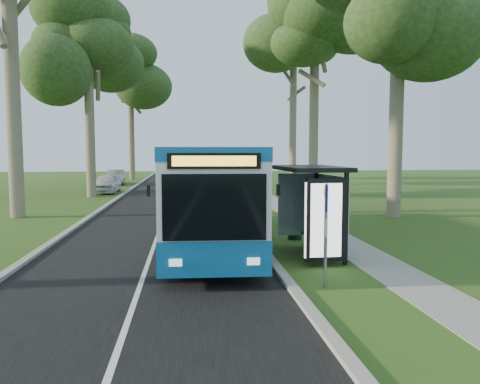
# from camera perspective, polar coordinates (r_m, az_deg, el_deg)

# --- Properties ---
(ground) EXTENTS (120.00, 120.00, 0.00)m
(ground) POSITION_cam_1_polar(r_m,az_deg,el_deg) (15.88, 2.27, -6.55)
(ground) COLOR #304B17
(ground) RESTS_ON ground
(road) EXTENTS (7.00, 100.00, 0.02)m
(road) POSITION_cam_1_polar(r_m,az_deg,el_deg) (25.60, -8.94, -2.17)
(road) COLOR black
(road) RESTS_ON ground
(kerb_east) EXTENTS (0.25, 100.00, 0.12)m
(kerb_east) POSITION_cam_1_polar(r_m,az_deg,el_deg) (25.68, -1.11, -1.98)
(kerb_east) COLOR #9E9B93
(kerb_east) RESTS_ON ground
(kerb_west) EXTENTS (0.25, 100.00, 0.12)m
(kerb_west) POSITION_cam_1_polar(r_m,az_deg,el_deg) (25.99, -16.68, -2.11)
(kerb_west) COLOR #9E9B93
(kerb_west) RESTS_ON ground
(centre_line) EXTENTS (0.12, 100.00, 0.00)m
(centre_line) POSITION_cam_1_polar(r_m,az_deg,el_deg) (25.60, -8.94, -2.14)
(centre_line) COLOR white
(centre_line) RESTS_ON road
(footpath) EXTENTS (1.50, 100.00, 0.02)m
(footpath) POSITION_cam_1_polar(r_m,az_deg,el_deg) (26.14, 5.45, -1.99)
(footpath) COLOR gray
(footpath) RESTS_ON ground
(bus) EXTENTS (3.09, 12.44, 3.27)m
(bus) POSITION_cam_1_polar(r_m,az_deg,el_deg) (16.46, -3.50, -0.18)
(bus) COLOR white
(bus) RESTS_ON ground
(bus_stop_sign) EXTENTS (0.11, 0.34, 2.43)m
(bus_stop_sign) POSITION_cam_1_polar(r_m,az_deg,el_deg) (11.04, 10.42, -3.71)
(bus_stop_sign) COLOR gray
(bus_stop_sign) RESTS_ON ground
(bus_shelter) EXTENTS (1.84, 3.24, 2.73)m
(bus_shelter) POSITION_cam_1_polar(r_m,az_deg,el_deg) (13.94, 9.51, -0.22)
(bus_shelter) COLOR black
(bus_shelter) RESTS_ON ground
(litter_bin) EXTENTS (0.53, 0.53, 0.92)m
(litter_bin) POSITION_cam_1_polar(r_m,az_deg,el_deg) (17.03, 6.71, -4.20)
(litter_bin) COLOR black
(litter_bin) RESTS_ON ground
(car_white) EXTENTS (1.79, 4.31, 1.46)m
(car_white) POSITION_cam_1_polar(r_m,az_deg,el_deg) (36.96, -15.93, 1.01)
(car_white) COLOR silver
(car_white) RESTS_ON ground
(car_silver) EXTENTS (2.24, 4.46, 1.40)m
(car_silver) POSITION_cam_1_polar(r_m,az_deg,el_deg) (46.64, -14.86, 1.79)
(car_silver) COLOR #A9ACB1
(car_silver) RESTS_ON ground
(tree_west_c) EXTENTS (5.20, 5.20, 13.38)m
(tree_west_c) POSITION_cam_1_polar(r_m,az_deg,el_deg) (34.69, -18.06, 15.96)
(tree_west_c) COLOR #7A6B56
(tree_west_c) RESTS_ON ground
(tree_west_d) EXTENTS (5.20, 5.20, 15.32)m
(tree_west_d) POSITION_cam_1_polar(r_m,az_deg,el_deg) (44.98, -18.06, 15.22)
(tree_west_d) COLOR #7A6B56
(tree_west_d) RESTS_ON ground
(tree_west_e) EXTENTS (5.20, 5.20, 14.09)m
(tree_west_e) POSITION_cam_1_polar(r_m,az_deg,el_deg) (54.22, -13.21, 12.57)
(tree_west_e) COLOR #7A6B56
(tree_west_e) RESTS_ON ground
(tree_east_c) EXTENTS (5.20, 5.20, 14.56)m
(tree_east_c) POSITION_cam_1_polar(r_m,az_deg,el_deg) (35.44, 9.11, 17.34)
(tree_east_c) COLOR #7A6B56
(tree_east_c) RESTS_ON ground
(tree_east_d) EXTENTS (5.20, 5.20, 15.50)m
(tree_east_d) POSITION_cam_1_polar(r_m,az_deg,el_deg) (47.29, 6.54, 15.08)
(tree_east_d) COLOR #7A6B56
(tree_east_d) RESTS_ON ground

